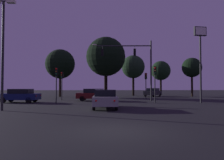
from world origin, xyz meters
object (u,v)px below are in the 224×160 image
tree_center_horizon (192,68)px  car_crossing_right (95,94)px  tree_behind_sign (106,57)px  tree_left_far (60,64)px  traffic_light_far_side (155,77)px  traffic_light_corner_right (146,80)px  tree_right_cluster (133,67)px  store_sign_illuminated (200,48)px  traffic_signal_mast_arm (134,59)px  car_nearside_lane (105,98)px  car_crossing_left (20,95)px  traffic_light_corner_left (56,78)px  parking_lot_lamp_post (3,40)px  car_far_lane (153,92)px  tree_lot_edge (161,71)px  traffic_light_median (62,80)px

tree_center_horizon → car_crossing_right: bearing=-146.8°
tree_behind_sign → tree_left_far: bearing=139.7°
traffic_light_far_side → traffic_light_corner_right: bearing=85.4°
tree_right_cluster → tree_behind_sign: bearing=-118.1°
store_sign_illuminated → tree_behind_sign: 13.50m
traffic_signal_mast_arm → car_crossing_right: traffic_signal_mast_arm is taller
car_nearside_lane → car_crossing_left: same height
traffic_light_corner_right → tree_behind_sign: 6.85m
traffic_light_corner_right → store_sign_illuminated: store_sign_illuminated is taller
tree_behind_sign → traffic_light_corner_right: bearing=-8.4°
traffic_light_corner_left → traffic_light_corner_right: 13.78m
traffic_light_far_side → parking_lot_lamp_post: 15.07m
car_far_lane → traffic_light_corner_left: bearing=-132.2°
car_nearside_lane → tree_center_horizon: bearing=51.9°
car_nearside_lane → tree_left_far: (-7.65, 20.95, 5.02)m
traffic_light_far_side → tree_left_far: size_ratio=0.47×
tree_behind_sign → tree_lot_edge: tree_behind_sign is taller
traffic_light_corner_right → tree_left_far: (-13.82, 7.65, 3.13)m
car_crossing_left → tree_left_far: bearing=83.0°
car_crossing_left → car_crossing_right: (8.26, 2.45, 0.00)m
car_crossing_right → store_sign_illuminated: (11.60, -4.13, 5.19)m
tree_right_cluster → traffic_light_corner_right: bearing=-89.3°
traffic_light_far_side → traffic_light_median: bearing=155.0°
tree_left_far → traffic_signal_mast_arm: bearing=-45.0°
traffic_signal_mast_arm → car_nearside_lane: bearing=-112.5°
traffic_signal_mast_arm → tree_left_far: tree_left_far is taller
traffic_light_corner_left → tree_center_horizon: tree_center_horizon is taller
car_crossing_left → tree_center_horizon: tree_center_horizon is taller
parking_lot_lamp_post → tree_right_cluster: parking_lot_lamp_post is taller
traffic_light_far_side → car_far_lane: (3.42, 15.02, -2.04)m
traffic_light_median → tree_center_horizon: (21.65, 9.83, 2.57)m
car_far_lane → tree_behind_sign: 12.10m
traffic_light_corner_right → tree_left_far: bearing=151.0°
traffic_light_corner_right → tree_right_cluster: size_ratio=0.47×
tree_right_cluster → traffic_signal_mast_arm: bearing=-97.9°
car_crossing_left → car_crossing_right: bearing=16.5°
traffic_light_median → car_nearside_lane: (5.47, -10.82, -1.88)m
tree_left_far → parking_lot_lamp_post: bearing=-89.8°
traffic_light_median → car_crossing_right: traffic_light_median is taller
car_crossing_right → store_sign_illuminated: size_ratio=0.56×
traffic_light_corner_right → car_crossing_left: bearing=-157.6°
car_crossing_left → tree_lot_edge: bearing=45.2°
traffic_signal_mast_arm → traffic_light_median: (-9.36, 1.42, -2.56)m
traffic_light_far_side → parking_lot_lamp_post: size_ratio=0.49×
tree_left_far → tree_center_horizon: bearing=-0.7°
tree_center_horizon → tree_lot_edge: 9.25m
traffic_light_median → car_crossing_left: traffic_light_median is taller
traffic_light_corner_right → car_crossing_left: traffic_light_corner_right is taller
traffic_light_corner_left → car_crossing_right: size_ratio=0.81×
tree_behind_sign → tree_left_far: size_ratio=1.08×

